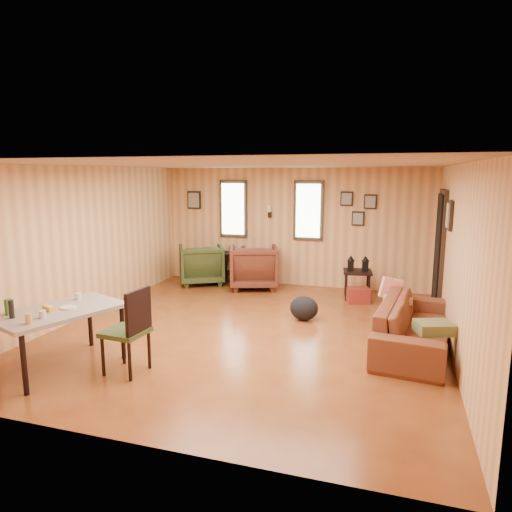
{
  "coord_description": "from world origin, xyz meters",
  "views": [
    {
      "loc": [
        2.02,
        -6.08,
        2.27
      ],
      "look_at": [
        0.0,
        0.4,
        1.05
      ],
      "focal_mm": 32.0,
      "sensor_mm": 36.0,
      "label": 1
    }
  ],
  "objects_px": {
    "sofa": "(415,317)",
    "end_table": "(238,261)",
    "recliner_green": "(201,262)",
    "dining_table": "(58,315)",
    "recliner_brown": "(254,265)",
    "side_table": "(358,269)"
  },
  "relations": [
    {
      "from": "recliner_green",
      "to": "end_table",
      "type": "xyz_separation_m",
      "value": [
        0.66,
        0.45,
        -0.01
      ]
    },
    {
      "from": "recliner_brown",
      "to": "sofa",
      "type": "bearing_deg",
      "value": 121.57
    },
    {
      "from": "sofa",
      "to": "end_table",
      "type": "distance_m",
      "value": 4.57
    },
    {
      "from": "recliner_brown",
      "to": "side_table",
      "type": "bearing_deg",
      "value": 155.46
    },
    {
      "from": "side_table",
      "to": "sofa",
      "type": "bearing_deg",
      "value": -67.46
    },
    {
      "from": "recliner_green",
      "to": "side_table",
      "type": "distance_m",
      "value": 3.23
    },
    {
      "from": "recliner_green",
      "to": "dining_table",
      "type": "xyz_separation_m",
      "value": [
        0.15,
        -4.4,
        0.2
      ]
    },
    {
      "from": "end_table",
      "to": "side_table",
      "type": "xyz_separation_m",
      "value": [
        2.56,
        -0.67,
        0.11
      ]
    },
    {
      "from": "recliner_brown",
      "to": "recliner_green",
      "type": "distance_m",
      "value": 1.16
    },
    {
      "from": "end_table",
      "to": "recliner_green",
      "type": "bearing_deg",
      "value": -145.84
    },
    {
      "from": "sofa",
      "to": "end_table",
      "type": "xyz_separation_m",
      "value": [
        -3.5,
        2.94,
        0.02
      ]
    },
    {
      "from": "side_table",
      "to": "dining_table",
      "type": "xyz_separation_m",
      "value": [
        -3.08,
        -4.18,
        0.1
      ]
    },
    {
      "from": "recliner_green",
      "to": "sofa",
      "type": "bearing_deg",
      "value": 120.45
    },
    {
      "from": "sofa",
      "to": "side_table",
      "type": "xyz_separation_m",
      "value": [
        -0.94,
        2.27,
        0.13
      ]
    },
    {
      "from": "sofa",
      "to": "end_table",
      "type": "relative_size",
      "value": 2.77
    },
    {
      "from": "recliner_green",
      "to": "end_table",
      "type": "bearing_deg",
      "value": -174.52
    },
    {
      "from": "sofa",
      "to": "end_table",
      "type": "bearing_deg",
      "value": 56.71
    },
    {
      "from": "side_table",
      "to": "recliner_green",
      "type": "bearing_deg",
      "value": 176.06
    },
    {
      "from": "end_table",
      "to": "dining_table",
      "type": "xyz_separation_m",
      "value": [
        -0.52,
        -4.85,
        0.22
      ]
    },
    {
      "from": "recliner_green",
      "to": "recliner_brown",
      "type": "bearing_deg",
      "value": 149.96
    },
    {
      "from": "sofa",
      "to": "side_table",
      "type": "bearing_deg",
      "value": 29.25
    },
    {
      "from": "dining_table",
      "to": "recliner_brown",
      "type": "bearing_deg",
      "value": 97.33
    }
  ]
}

